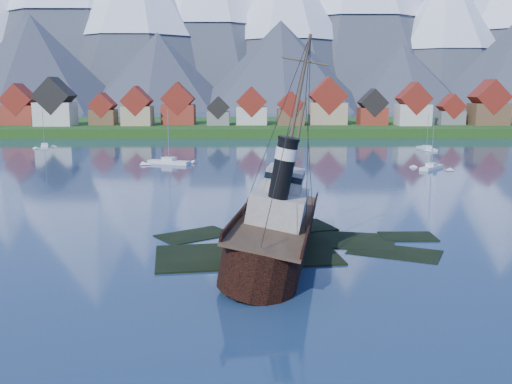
{
  "coord_description": "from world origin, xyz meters",
  "views": [
    {
      "loc": [
        -2.73,
        -56.66,
        16.56
      ],
      "look_at": [
        -2.03,
        6.0,
        5.0
      ],
      "focal_mm": 40.0,
      "sensor_mm": 36.0,
      "label": 1
    }
  ],
  "objects_px": {
    "tugboat_wreck": "(270,226)",
    "sailboat_d": "(431,168)",
    "sailboat_f": "(45,147)",
    "sailboat_c": "(169,163)",
    "sailboat_e": "(427,149)"
  },
  "relations": [
    {
      "from": "sailboat_c",
      "to": "sailboat_f",
      "type": "bearing_deg",
      "value": 70.09
    },
    {
      "from": "sailboat_d",
      "to": "sailboat_e",
      "type": "height_order",
      "value": "sailboat_d"
    },
    {
      "from": "tugboat_wreck",
      "to": "sailboat_c",
      "type": "xyz_separation_m",
      "value": [
        -19.65,
        68.36,
        -2.57
      ]
    },
    {
      "from": "tugboat_wreck",
      "to": "sailboat_f",
      "type": "height_order",
      "value": "tugboat_wreck"
    },
    {
      "from": "tugboat_wreck",
      "to": "sailboat_c",
      "type": "relative_size",
      "value": 2.31
    },
    {
      "from": "tugboat_wreck",
      "to": "sailboat_e",
      "type": "height_order",
      "value": "tugboat_wreck"
    },
    {
      "from": "sailboat_c",
      "to": "sailboat_e",
      "type": "relative_size",
      "value": 1.25
    },
    {
      "from": "tugboat_wreck",
      "to": "sailboat_c",
      "type": "bearing_deg",
      "value": 115.4
    },
    {
      "from": "sailboat_d",
      "to": "sailboat_e",
      "type": "distance_m",
      "value": 37.53
    },
    {
      "from": "tugboat_wreck",
      "to": "sailboat_c",
      "type": "distance_m",
      "value": 71.18
    },
    {
      "from": "tugboat_wreck",
      "to": "sailboat_e",
      "type": "distance_m",
      "value": 106.2
    },
    {
      "from": "sailboat_c",
      "to": "sailboat_e",
      "type": "distance_m",
      "value": 70.66
    },
    {
      "from": "tugboat_wreck",
      "to": "sailboat_d",
      "type": "height_order",
      "value": "tugboat_wreck"
    },
    {
      "from": "sailboat_f",
      "to": "sailboat_d",
      "type": "bearing_deg",
      "value": -43.0
    },
    {
      "from": "tugboat_wreck",
      "to": "sailboat_e",
      "type": "bearing_deg",
      "value": 74.05
    }
  ]
}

